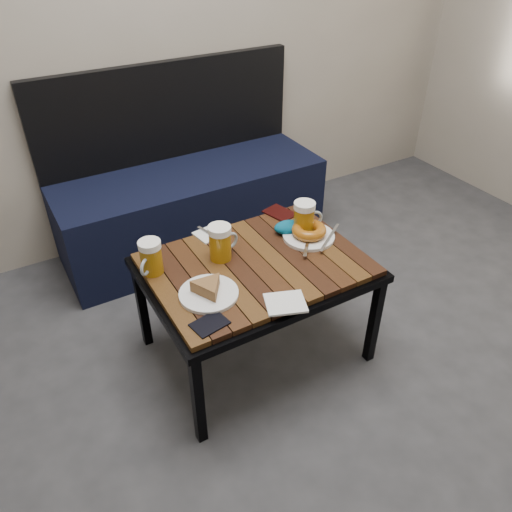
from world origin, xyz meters
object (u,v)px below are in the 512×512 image
bench (190,200)px  beer_mug_right (305,218)px  beer_mug_centre (221,242)px  plate_pie (208,290)px  passport_burgundy (280,213)px  knit_pouch (288,227)px  passport_navy (210,324)px  cafe_table (256,271)px  beer_mug_left (151,257)px  plate_bagel (309,233)px

bench → beer_mug_right: bearing=-78.8°
beer_mug_centre → plate_pie: (-0.14, -0.18, -0.05)m
passport_burgundy → bench: bearing=88.5°
knit_pouch → passport_navy: bearing=-147.1°
cafe_table → beer_mug_right: 0.31m
bench → beer_mug_right: size_ratio=9.96×
plate_pie → passport_burgundy: 0.62m
beer_mug_centre → passport_burgundy: size_ratio=1.07×
beer_mug_centre → knit_pouch: (0.32, 0.02, -0.05)m
passport_burgundy → knit_pouch: bearing=-125.0°
beer_mug_centre → knit_pouch: bearing=-7.7°
cafe_table → bench: bearing=83.0°
cafe_table → knit_pouch: 0.26m
beer_mug_left → plate_pie: (0.12, -0.22, -0.04)m
knit_pouch → beer_mug_centre: bearing=-175.9°
beer_mug_left → plate_bagel: (0.63, -0.10, -0.04)m
plate_bagel → bench: bearing=100.4°
bench → beer_mug_right: bench is taller
plate_pie → passport_navy: bearing=-114.5°
beer_mug_right → passport_burgundy: beer_mug_right is taller
bench → passport_burgundy: bearing=-76.1°
beer_mug_right → beer_mug_centre: bearing=-170.9°
knit_pouch → beer_mug_right: bearing=-30.6°
beer_mug_left → passport_burgundy: size_ratio=1.01×
plate_bagel → passport_navy: 0.63m
plate_pie → bench: bearing=70.5°
beer_mug_centre → passport_navy: (-0.20, -0.31, -0.07)m
passport_navy → bench: bearing=149.6°
bench → beer_mug_centre: (-0.21, -0.82, 0.27)m
cafe_table → knit_pouch: bearing=27.6°
beer_mug_left → passport_navy: 0.37m
beer_mug_right → beer_mug_left: bearing=-174.2°
bench → beer_mug_left: 0.94m
beer_mug_right → passport_navy: (-0.58, -0.30, -0.07)m
plate_bagel → knit_pouch: 0.09m
bench → passport_burgundy: (0.16, -0.65, 0.20)m
plate_bagel → plate_pie: bearing=-166.2°
cafe_table → plate_bagel: plate_bagel is taller
plate_bagel → passport_burgundy: bearing=89.9°
beer_mug_centre → cafe_table: bearing=-54.1°
bench → cafe_table: 0.93m
plate_pie → plate_bagel: same height
bench → passport_navy: (-0.41, -1.13, 0.20)m
plate_bagel → passport_navy: size_ratio=2.31×
beer_mug_centre → beer_mug_left: bearing=158.6°
beer_mug_left → beer_mug_right: beer_mug_right is taller
bench → cafe_table: bench is taller
passport_navy → passport_burgundy: 0.75m
bench → knit_pouch: size_ratio=11.86×
plate_pie → passport_navy: plate_pie is taller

